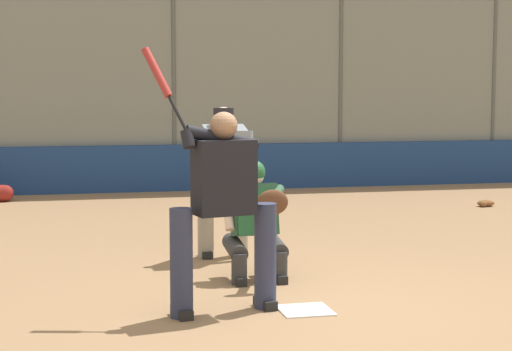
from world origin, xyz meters
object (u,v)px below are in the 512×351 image
batter_at_plate (223,204)px  umpire_home (224,177)px  catcher_behind_plate (256,219)px  fielding_glove_on_dirt (486,203)px

batter_at_plate → umpire_home: bearing=-111.8°
catcher_behind_plate → fielding_glove_on_dirt: (-4.70, -4.33, -0.55)m
umpire_home → catcher_behind_plate: bearing=93.6°
fielding_glove_on_dirt → batter_at_plate: bearing=46.3°
batter_at_plate → umpire_home: (-0.43, -2.32, -0.02)m
umpire_home → fielding_glove_on_dirt: bearing=-148.2°
catcher_behind_plate → fielding_glove_on_dirt: size_ratio=4.06×
umpire_home → fielding_glove_on_dirt: umpire_home is taller
umpire_home → fielding_glove_on_dirt: 5.81m
catcher_behind_plate → umpire_home: umpire_home is taller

